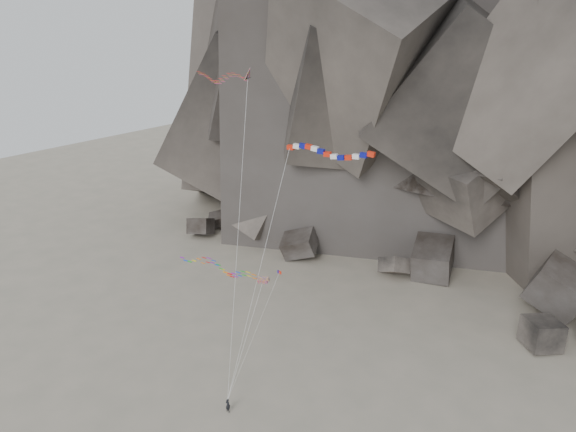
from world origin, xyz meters
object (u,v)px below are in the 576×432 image
Objects in this scene: delta_kite at (219,77)px; pennant_kite at (267,302)px; banner_kite at (328,154)px; kite_flyer at (228,404)px; parafoil_kite at (218,266)px.

delta_kite is 2.26× the size of pennant_kite.
kite_flyer is at bearing -130.73° from banner_kite.
delta_kite is 24.49m from pennant_kite.
parafoil_kite reaches higher than kite_flyer.
kite_flyer is 12.68m from pennant_kite.
banner_kite is (6.09, 8.99, 26.11)m from kite_flyer.
banner_kite is at bearing 74.57° from pennant_kite.
pennant_kite is (3.22, 2.88, 11.92)m from kite_flyer.
delta_kite reaches higher than banner_kite.
delta_kite is (-8.21, 9.85, 32.42)m from kite_flyer.
delta_kite is at bearing 158.36° from pennant_kite.
kite_flyer is 0.14× the size of parafoil_kite.
banner_kite is at bearing 6.12° from parafoil_kite.
parafoil_kite is (-4.12, 3.88, 13.47)m from kite_flyer.
parafoil_kite is 0.92× the size of pennant_kite.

